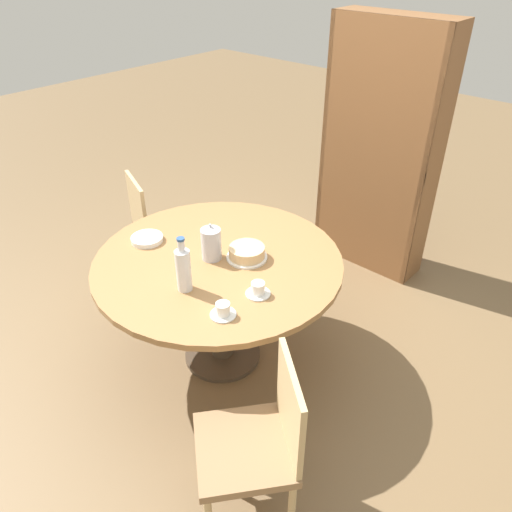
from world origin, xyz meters
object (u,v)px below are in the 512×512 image
object	(u,v)px
chair_a	(159,226)
chair_b	(258,441)
coffee_pot	(211,243)
cup_b	(223,311)
bookshelf	(378,156)
cup_a	(258,290)
water_bottle	(183,269)
cake_main	(247,253)

from	to	relation	value
chair_a	chair_b	distance (m)	2.00
coffee_pot	cup_b	size ratio (longest dim) A/B	1.73
chair_a	chair_b	bearing A→B (deg)	174.76
chair_a	bookshelf	bearing A→B (deg)	-107.49
chair_a	bookshelf	size ratio (longest dim) A/B	0.46
bookshelf	cup_a	distance (m)	1.72
chair_a	cup_a	size ratio (longest dim) A/B	6.70
water_bottle	chair_a	bearing A→B (deg)	149.04
bookshelf	water_bottle	distance (m)	1.91
chair_b	water_bottle	world-z (taller)	water_bottle
cup_b	coffee_pot	bearing A→B (deg)	142.07
cup_a	bookshelf	bearing A→B (deg)	100.46
bookshelf	cup_a	world-z (taller)	bookshelf
cup_a	cake_main	bearing A→B (deg)	142.29
bookshelf	water_bottle	bearing A→B (deg)	89.96
water_bottle	cup_b	size ratio (longest dim) A/B	2.39
water_bottle	cake_main	size ratio (longest dim) A/B	1.32
chair_b	cake_main	world-z (taller)	chair_b
bookshelf	chair_a	bearing A→B (deg)	51.09
bookshelf	cup_b	size ratio (longest dim) A/B	14.51
coffee_pot	cup_a	distance (m)	0.43
chair_b	coffee_pot	bearing A→B (deg)	-174.80
chair_a	coffee_pot	world-z (taller)	coffee_pot
cake_main	bookshelf	bearing A→B (deg)	91.64
coffee_pot	cup_a	xyz separation A→B (m)	(0.42, -0.08, -0.07)
coffee_pot	cake_main	world-z (taller)	coffee_pot
coffee_pot	cup_b	bearing A→B (deg)	-37.93
chair_b	cup_b	bearing A→B (deg)	-170.62
chair_b	cup_b	world-z (taller)	chair_b
bookshelf	coffee_pot	xyz separation A→B (m)	(-0.11, -1.61, -0.05)
chair_a	cup_a	world-z (taller)	chair_a
bookshelf	water_bottle	xyz separation A→B (m)	(-0.00, -1.91, -0.03)
cup_a	water_bottle	bearing A→B (deg)	-145.23
cup_a	cup_b	xyz separation A→B (m)	(-0.02, -0.24, 0.00)
water_bottle	cake_main	xyz separation A→B (m)	(0.04, 0.43, -0.09)
water_bottle	cup_b	distance (m)	0.31
coffee_pot	cake_main	size ratio (longest dim) A/B	0.96
cup_b	water_bottle	bearing A→B (deg)	176.27
chair_a	cup_a	xyz separation A→B (m)	(1.35, -0.40, 0.32)
water_bottle	cup_a	bearing A→B (deg)	34.77
chair_a	coffee_pot	size ratio (longest dim) A/B	3.88
cake_main	cup_b	world-z (taller)	cake_main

